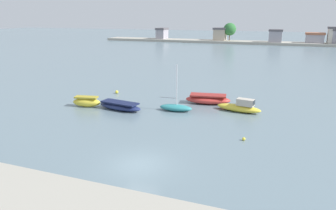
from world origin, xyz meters
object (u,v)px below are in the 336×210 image
object	(u,v)px
moored_boat_0	(87,102)
moored_boat_4	(240,107)
mooring_buoy_1	(244,139)
mooring_buoy_0	(117,92)
moored_boat_1	(120,106)
moored_boat_3	(208,99)
moored_boat_2	(176,107)

from	to	relation	value
moored_boat_0	moored_boat_4	bearing A→B (deg)	2.48
moored_boat_4	moored_boat_0	bearing A→B (deg)	-156.46
moored_boat_4	mooring_buoy_1	world-z (taller)	moored_boat_4
mooring_buoy_0	mooring_buoy_1	xyz separation A→B (m)	(18.59, -10.94, -0.07)
moored_boat_1	mooring_buoy_0	size ratio (longest dim) A/B	13.16
moored_boat_3	mooring_buoy_0	xyz separation A→B (m)	(-13.01, 0.64, -0.33)
moored_boat_3	mooring_buoy_1	size ratio (longest dim) A/B	19.44
moored_boat_3	moored_boat_1	bearing A→B (deg)	-155.53
mooring_buoy_0	mooring_buoy_1	size ratio (longest dim) A/B	1.50
moored_boat_2	mooring_buoy_0	world-z (taller)	moored_boat_2
moored_boat_1	moored_boat_2	xyz separation A→B (m)	(6.16, 1.76, -0.03)
moored_boat_3	mooring_buoy_1	xyz separation A→B (m)	(5.58, -10.30, -0.40)
moored_boat_1	moored_boat_2	world-z (taller)	moored_boat_2
moored_boat_2	moored_boat_4	distance (m)	7.21
moored_boat_2	moored_boat_4	xyz separation A→B (m)	(6.86, 2.22, 0.14)
moored_boat_2	moored_boat_4	world-z (taller)	moored_boat_2
moored_boat_1	mooring_buoy_0	world-z (taller)	moored_boat_1
moored_boat_0	moored_boat_1	xyz separation A→B (m)	(4.27, 0.28, -0.16)
moored_boat_3	moored_boat_4	xyz separation A→B (m)	(4.12, -1.96, -0.01)
moored_boat_4	moored_boat_1	bearing A→B (deg)	-153.31
moored_boat_0	mooring_buoy_1	bearing A→B (deg)	-23.62
moored_boat_0	moored_boat_1	bearing A→B (deg)	-7.58
moored_boat_0	mooring_buoy_0	distance (m)	6.88
moored_boat_3	moored_boat_2	bearing A→B (deg)	-132.52
moored_boat_3	moored_boat_4	size ratio (longest dim) A/B	1.09
moored_boat_4	mooring_buoy_1	distance (m)	8.48
moored_boat_2	mooring_buoy_0	size ratio (longest dim) A/B	12.05
moored_boat_0	moored_boat_4	world-z (taller)	moored_boat_4
moored_boat_1	mooring_buoy_0	bearing A→B (deg)	130.16
moored_boat_1	moored_boat_3	distance (m)	10.70
moored_boat_4	mooring_buoy_1	size ratio (longest dim) A/B	17.83
mooring_buoy_1	moored_boat_2	bearing A→B (deg)	143.67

